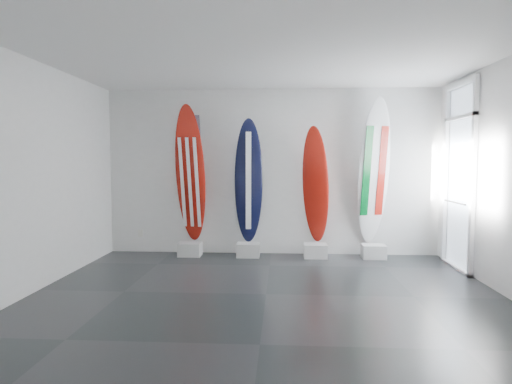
# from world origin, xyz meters

# --- Properties ---
(floor) EXTENTS (6.00, 6.00, 0.00)m
(floor) POSITION_xyz_m (0.00, 0.00, 0.00)
(floor) COLOR black
(floor) RESTS_ON ground
(ceiling) EXTENTS (6.00, 6.00, 0.00)m
(ceiling) POSITION_xyz_m (0.00, 0.00, 3.00)
(ceiling) COLOR white
(ceiling) RESTS_ON wall_back
(wall_back) EXTENTS (6.00, 0.00, 6.00)m
(wall_back) POSITION_xyz_m (0.00, 2.50, 1.50)
(wall_back) COLOR silver
(wall_back) RESTS_ON ground
(wall_front) EXTENTS (6.00, 0.00, 6.00)m
(wall_front) POSITION_xyz_m (0.00, -2.50, 1.50)
(wall_front) COLOR silver
(wall_front) RESTS_ON ground
(wall_left) EXTENTS (0.00, 5.00, 5.00)m
(wall_left) POSITION_xyz_m (-3.00, 0.00, 1.50)
(wall_left) COLOR silver
(wall_left) RESTS_ON ground
(display_block_usa) EXTENTS (0.40, 0.30, 0.24)m
(display_block_usa) POSITION_xyz_m (-1.45, 2.18, 0.12)
(display_block_usa) COLOR silver
(display_block_usa) RESTS_ON floor
(surfboard_usa) EXTENTS (0.63, 0.52, 2.46)m
(surfboard_usa) POSITION_xyz_m (-1.45, 2.28, 1.47)
(surfboard_usa) COLOR #9F160D
(surfboard_usa) RESTS_ON display_block_usa
(display_block_navy) EXTENTS (0.40, 0.30, 0.24)m
(display_block_navy) POSITION_xyz_m (-0.40, 2.18, 0.12)
(display_block_navy) COLOR silver
(display_block_navy) RESTS_ON floor
(surfboard_navy) EXTENTS (0.52, 0.23, 2.21)m
(surfboard_navy) POSITION_xyz_m (-0.40, 2.28, 1.35)
(surfboard_navy) COLOR black
(surfboard_navy) RESTS_ON display_block_navy
(display_block_swiss) EXTENTS (0.40, 0.30, 0.24)m
(display_block_swiss) POSITION_xyz_m (0.79, 2.18, 0.12)
(display_block_swiss) COLOR silver
(display_block_swiss) RESTS_ON floor
(surfboard_swiss) EXTENTS (0.59, 0.55, 2.08)m
(surfboard_swiss) POSITION_xyz_m (0.79, 2.28, 1.27)
(surfboard_swiss) COLOR #9F160D
(surfboard_swiss) RESTS_ON display_block_swiss
(display_block_italy) EXTENTS (0.40, 0.30, 0.24)m
(display_block_italy) POSITION_xyz_m (1.80, 2.18, 0.12)
(display_block_italy) COLOR silver
(display_block_italy) RESTS_ON floor
(surfboard_italy) EXTENTS (0.67, 0.56, 2.56)m
(surfboard_italy) POSITION_xyz_m (1.80, 2.28, 1.51)
(surfboard_italy) COLOR white
(surfboard_italy) RESTS_ON display_block_italy
(wall_outlet) EXTENTS (0.09, 0.02, 0.13)m
(wall_outlet) POSITION_xyz_m (-2.45, 2.48, 0.35)
(wall_outlet) COLOR silver
(wall_outlet) RESTS_ON wall_back
(glass_door) EXTENTS (0.12, 1.16, 2.85)m
(glass_door) POSITION_xyz_m (2.97, 1.55, 1.43)
(glass_door) COLOR white
(glass_door) RESTS_ON floor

